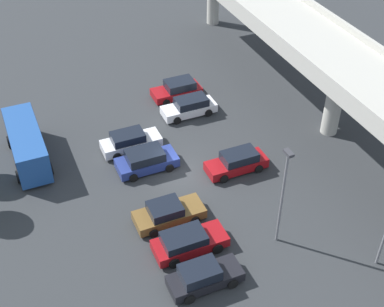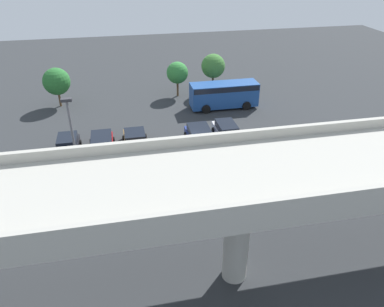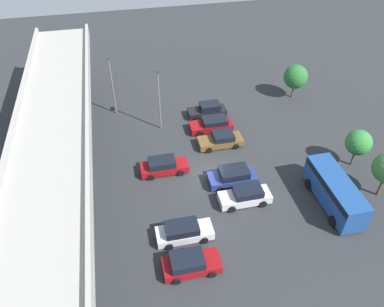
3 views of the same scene
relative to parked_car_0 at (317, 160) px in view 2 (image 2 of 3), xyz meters
The scene contains 15 objects.
ground_plane 10.58m from the parked_car_0, 21.82° to the right, with size 95.95×95.95×0.00m, color #2D3033.
highway_overpass 14.51m from the parked_car_0, 43.57° to the left, with size 46.12×6.26×7.33m.
parked_car_0 is the anchor object (origin of this frame).
parked_car_1 3.00m from the parked_car_0, ahead, with size 2.03×4.62×1.55m.
parked_car_2 8.44m from the parked_car_0, 47.72° to the right, with size 2.02×4.62×1.59m.
parked_car_3 10.18m from the parked_car_0, 35.19° to the right, with size 2.26×4.52×1.60m.
parked_car_4 11.15m from the parked_car_0, ahead, with size 1.99×4.60×1.58m.
parked_car_5 15.39m from the parked_car_0, 24.35° to the right, with size 2.19×4.69×1.49m.
parked_car_6 17.97m from the parked_car_0, 19.89° to the right, with size 2.16×4.70×1.46m.
parked_car_7 20.73m from the parked_car_0, 17.83° to the right, with size 1.99×4.44×1.59m.
shuttle_bus 14.28m from the parked_car_0, 74.27° to the right, with size 7.27×2.58×2.76m.
lamp_post_mid_lot 18.72m from the parked_car_0, ahead, with size 0.70×0.35×7.25m.
tree_front_left 18.95m from the parked_car_0, 77.95° to the right, with size 2.78×2.78×4.68m.
tree_front_centre 20.09m from the parked_car_0, 65.78° to the right, with size 2.49×2.49×4.05m.
tree_front_right 27.95m from the parked_car_0, 39.59° to the right, with size 2.91×2.91×4.29m.
Camera 2 is at (5.21, 27.07, 16.11)m, focal length 35.00 mm.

